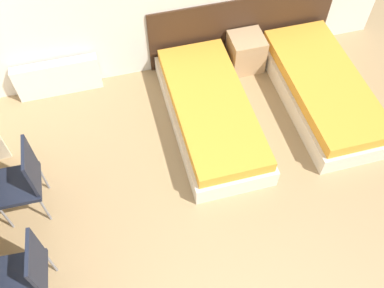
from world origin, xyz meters
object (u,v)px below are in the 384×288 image
Objects in this scene: bed_near_window at (211,113)px; nightstand at (246,52)px; chair_near_notebook at (27,273)px; bed_near_door at (322,89)px; chair_near_laptop at (23,180)px.

nightstand reaches higher than bed_near_window.
chair_near_notebook is at bearing -139.68° from nightstand.
nightstand is (-0.71, 0.81, 0.05)m from bed_near_door.
chair_near_laptop is (-2.76, -1.41, 0.29)m from nightstand.
bed_near_window is 2.14× the size of chair_near_laptop.
bed_near_door is 2.14× the size of chair_near_notebook.
nightstand reaches higher than bed_near_door.
bed_near_window is 1.00× the size of bed_near_door.
chair_near_notebook is (-0.00, -0.93, 0.00)m from chair_near_laptop.
bed_near_window is 2.14× the size of chair_near_notebook.
bed_near_window is 4.29× the size of nightstand.
bed_near_door is 4.29× the size of nightstand.
nightstand is at bearing 49.10° from bed_near_window.
chair_near_laptop reaches higher than bed_near_door.
chair_near_laptop is at bearing -170.24° from bed_near_door.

